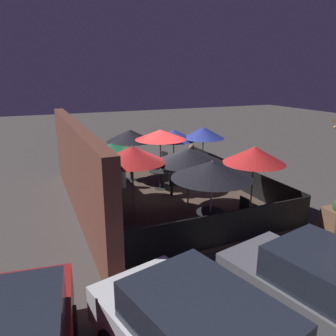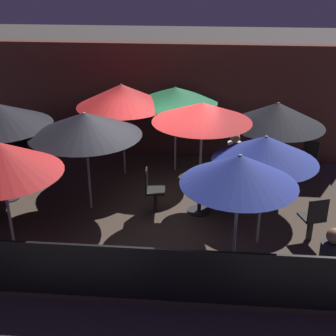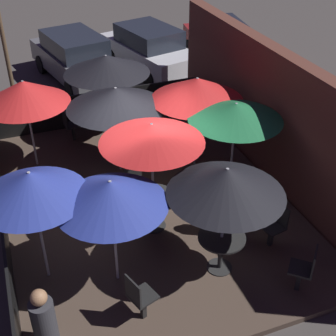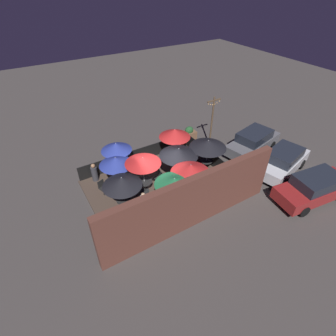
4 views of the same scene
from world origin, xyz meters
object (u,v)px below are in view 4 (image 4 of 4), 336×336
patio_chair_3 (159,178)px  patron_0 (94,173)px  patio_umbrella_8 (116,161)px  patio_umbrella_5 (175,133)px  patio_umbrella_1 (122,181)px  patio_umbrella_0 (143,160)px  patron_1 (144,203)px  patio_umbrella_6 (116,147)px  dining_table_0 (144,183)px  patio_chair_1 (139,216)px  parked_car_1 (283,161)px  patio_umbrella_2 (208,144)px  patio_chair_4 (194,155)px  patio_chair_2 (115,224)px  dining_table_1 (125,201)px  light_post (212,120)px  parked_car_2 (315,187)px  patio_chair_0 (103,187)px  parked_car_0 (253,142)px  dining_table_2 (206,163)px  patio_umbrella_7 (179,152)px  patio_umbrella_4 (191,169)px  planter_box (189,134)px  patio_umbrella_3 (174,181)px

patio_chair_3 → patron_0: 3.90m
patio_umbrella_8 → patio_umbrella_5: bearing=-168.9°
patio_umbrella_1 → patio_umbrella_5: size_ratio=1.00×
patio_umbrella_0 → patron_1: size_ratio=1.85×
patio_umbrella_6 → dining_table_0: bearing=105.4°
patio_chair_1 → parked_car_1: (-9.63, 0.71, 0.23)m
patio_umbrella_0 → patio_chair_3: patio_umbrella_0 is taller
patio_umbrella_2 → patio_umbrella_8: patio_umbrella_2 is taller
patio_chair_4 → patron_1: size_ratio=0.71×
patio_chair_2 → patron_0: 4.33m
dining_table_1 → patron_0: bearing=-80.3°
light_post → parked_car_2: bearing=100.5°
patio_chair_0 → parked_car_0: 10.60m
dining_table_0 → dining_table_2: size_ratio=1.16×
patio_umbrella_7 → patron_1: size_ratio=1.77×
dining_table_2 → patio_chair_2: (6.76, 1.63, -0.05)m
patio_umbrella_6 → parked_car_0: (-9.02, 2.36, -1.29)m
patio_chair_2 → patio_chair_1: bearing=-55.7°
patio_umbrella_4 → parked_car_0: patio_umbrella_4 is taller
patio_umbrella_5 → parked_car_0: bearing=158.2°
patron_0 → patio_chair_3: bearing=-151.2°
patio_chair_3 → patron_0: size_ratio=0.79×
patio_umbrella_8 → patio_chair_0: size_ratio=2.24×
patio_umbrella_6 → patio_chair_1: patio_umbrella_6 is taller
patron_0 → planter_box: size_ratio=1.04×
patio_umbrella_7 → patron_1: (3.07, 1.43, -1.30)m
patio_umbrella_8 → patio_chair_4: 5.44m
dining_table_0 → patio_chair_4: patio_chair_4 is taller
patron_0 → light_post: size_ratio=0.32×
patio_umbrella_0 → patio_chair_2: size_ratio=2.51×
patio_umbrella_5 → patio_chair_1: (4.57, 3.95, -1.44)m
patio_umbrella_7 → dining_table_0: 2.65m
patio_chair_4 → parked_car_2: size_ratio=0.19×
patio_umbrella_1 → patio_chair_1: bearing=100.1°
parked_car_0 → patron_1: bearing=-4.1°
patio_umbrella_5 → patio_chair_4: bearing=130.3°
patio_chair_1 → parked_car_0: 9.91m
patio_umbrella_7 → light_post: 4.58m
patio_umbrella_2 → patron_1: 5.30m
patio_umbrella_6 → patio_chair_4: bearing=164.3°
patio_umbrella_3 → patio_umbrella_4: bearing=-164.3°
parked_car_2 → patio_umbrella_6: bearing=-34.2°
patio_umbrella_4 → patio_chair_1: 3.56m
dining_table_1 → patio_chair_4: patio_chair_4 is taller
dining_table_0 → parked_car_1: size_ratio=0.21×
patio_chair_0 → patio_chair_3: size_ratio=1.01×
dining_table_0 → planter_box: bearing=-147.8°
dining_table_0 → parked_car_2: bearing=145.7°
patio_chair_0 → light_post: bearing=78.8°
patio_umbrella_1 → light_post: (-7.96, -2.86, 0.02)m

